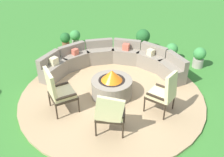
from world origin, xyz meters
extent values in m
plane|color=#387A2D|center=(0.00, 0.00, 0.00)|extent=(24.00, 24.00, 0.00)
cylinder|color=tan|center=(0.00, 0.00, 0.03)|extent=(4.86, 4.86, 0.06)
cylinder|color=gray|center=(0.00, 0.00, 0.30)|extent=(1.07, 1.07, 0.47)
cylinder|color=black|center=(0.00, 0.00, 0.50)|extent=(0.69, 0.69, 0.06)
cone|color=orange|center=(0.00, 0.00, 0.67)|extent=(0.55, 0.55, 0.28)
cube|color=gray|center=(1.70, 0.84, 0.29)|extent=(0.79, 0.97, 0.47)
cube|color=gray|center=(1.83, 0.90, 0.66)|extent=(0.53, 0.85, 0.26)
cube|color=gray|center=(1.17, 1.49, 0.29)|extent=(0.96, 0.89, 0.47)
cube|color=gray|center=(1.26, 1.60, 0.66)|extent=(0.78, 0.66, 0.26)
cube|color=gray|center=(0.41, 1.85, 0.29)|extent=(0.94, 0.63, 0.47)
cube|color=gray|center=(0.44, 1.99, 0.66)|extent=(0.88, 0.34, 0.26)
cube|color=gray|center=(-0.43, 1.84, 0.29)|extent=(0.94, 0.63, 0.47)
cube|color=gray|center=(-0.46, 1.99, 0.66)|extent=(0.88, 0.35, 0.26)
cube|color=gray|center=(-1.19, 1.48, 0.29)|extent=(0.96, 0.89, 0.47)
cube|color=gray|center=(-1.28, 1.59, 0.66)|extent=(0.77, 0.67, 0.26)
cube|color=gray|center=(-1.71, 0.82, 0.29)|extent=(0.78, 0.97, 0.47)
cube|color=gray|center=(-1.84, 0.88, 0.66)|extent=(0.52, 0.85, 0.26)
cube|color=#BC5B47|center=(-1.16, 1.44, 0.62)|extent=(0.23, 0.23, 0.18)
cube|color=beige|center=(-1.66, 0.80, 0.63)|extent=(0.27, 0.27, 0.21)
cube|color=beige|center=(1.14, 1.45, 0.62)|extent=(0.24, 0.24, 0.19)
cube|color=#BC5B47|center=(0.40, 1.80, 0.63)|extent=(0.24, 0.22, 0.20)
cylinder|color=#2D2319|center=(-1.06, -0.23, 0.25)|extent=(0.04, 0.04, 0.38)
cylinder|color=#2D2319|center=(-0.77, -0.74, 0.25)|extent=(0.04, 0.04, 0.38)
cylinder|color=#2D2319|center=(-1.53, -0.50, 0.25)|extent=(0.04, 0.04, 0.38)
cylinder|color=#2D2319|center=(-1.25, -1.01, 0.25)|extent=(0.04, 0.04, 0.38)
cube|color=#2D2319|center=(-1.15, -0.62, 0.47)|extent=(0.81, 0.82, 0.05)
cube|color=beige|center=(-1.15, -0.62, 0.54)|extent=(0.75, 0.76, 0.09)
cube|color=beige|center=(-1.37, -0.74, 0.85)|extent=(0.38, 0.58, 0.74)
cube|color=#2D2319|center=(-1.29, -0.38, 0.60)|extent=(0.45, 0.29, 0.04)
cube|color=#2D2319|center=(-1.02, -0.86, 0.60)|extent=(0.45, 0.29, 0.04)
cylinder|color=#2D2319|center=(-0.26, -1.04, 0.25)|extent=(0.04, 0.04, 0.38)
cylinder|color=#2D2319|center=(0.32, -1.09, 0.25)|extent=(0.04, 0.04, 0.38)
cylinder|color=#2D2319|center=(-0.30, -1.53, 0.25)|extent=(0.04, 0.04, 0.38)
cylinder|color=#2D2319|center=(0.28, -1.58, 0.25)|extent=(0.04, 0.04, 0.38)
cube|color=#2D2319|center=(0.01, -1.31, 0.47)|extent=(0.66, 0.58, 0.05)
cube|color=beige|center=(0.01, -1.31, 0.54)|extent=(0.60, 0.53, 0.09)
cube|color=beige|center=(-0.01, -1.53, 0.78)|extent=(0.65, 0.14, 0.66)
cube|color=#2D2319|center=(-0.27, -1.29, 0.60)|extent=(0.09, 0.45, 0.04)
cube|color=#2D2319|center=(0.29, -1.33, 0.60)|extent=(0.09, 0.45, 0.04)
cylinder|color=#2D2319|center=(0.80, -0.66, 0.25)|extent=(0.04, 0.04, 0.38)
cylinder|color=#2D2319|center=(1.08, -0.25, 0.25)|extent=(0.04, 0.04, 0.38)
cylinder|color=#2D2319|center=(1.24, -0.96, 0.25)|extent=(0.04, 0.04, 0.38)
cylinder|color=#2D2319|center=(1.52, -0.55, 0.25)|extent=(0.04, 0.04, 0.38)
cube|color=#2D2319|center=(1.16, -0.61, 0.47)|extent=(0.77, 0.76, 0.05)
cube|color=beige|center=(1.16, -0.61, 0.54)|extent=(0.71, 0.70, 0.09)
cube|color=beige|center=(1.36, -0.74, 0.82)|extent=(0.38, 0.53, 0.70)
cube|color=#2D2319|center=(1.03, -0.80, 0.60)|extent=(0.42, 0.31, 0.04)
cube|color=#2D2319|center=(1.30, -0.41, 0.60)|extent=(0.42, 0.31, 0.04)
cylinder|color=#A89E8E|center=(1.02, 2.93, 0.16)|extent=(0.37, 0.37, 0.32)
sphere|color=#236028|center=(1.02, 2.93, 0.52)|extent=(0.50, 0.50, 0.50)
cylinder|color=brown|center=(1.93, 2.19, 0.10)|extent=(0.32, 0.32, 0.20)
sphere|color=#3D8E42|center=(1.93, 2.19, 0.38)|extent=(0.41, 0.41, 0.41)
cylinder|color=#A89E8E|center=(-1.46, 3.33, 0.11)|extent=(0.27, 0.27, 0.21)
sphere|color=#3D8E42|center=(-1.46, 3.33, 0.36)|extent=(0.39, 0.39, 0.39)
sphere|color=yellow|center=(-1.42, 3.33, 0.43)|extent=(0.12, 0.12, 0.12)
cylinder|color=#A89E8E|center=(2.70, 1.71, 0.14)|extent=(0.34, 0.34, 0.29)
sphere|color=#3D8E42|center=(2.70, 1.71, 0.47)|extent=(0.39, 0.39, 0.39)
cylinder|color=brown|center=(-1.74, 2.88, 0.15)|extent=(0.26, 0.26, 0.31)
sphere|color=#236028|center=(-1.74, 2.88, 0.45)|extent=(0.37, 0.37, 0.37)
camera|label=1|loc=(0.16, -5.60, 4.08)|focal=41.37mm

